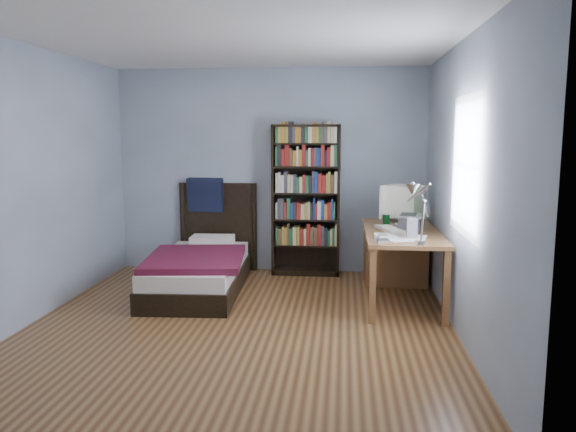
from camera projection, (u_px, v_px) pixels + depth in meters
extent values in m
plane|color=#563119|center=(240.00, 325.00, 5.05)|extent=(4.20, 4.20, 0.00)
plane|color=white|center=(237.00, 38.00, 4.69)|extent=(4.20, 4.20, 0.00)
cube|color=#B1BDCF|center=(270.00, 171.00, 6.94)|extent=(3.80, 0.04, 2.50)
cube|color=#B1BDCF|center=(160.00, 225.00, 2.80)|extent=(3.80, 0.04, 2.50)
cube|color=#B1BDCF|center=(31.00, 185.00, 5.06)|extent=(0.04, 4.20, 2.50)
cube|color=#B1BDCF|center=(463.00, 189.00, 4.68)|extent=(0.04, 4.20, 2.50)
cube|color=white|center=(466.00, 166.00, 4.51)|extent=(0.01, 1.14, 1.14)
cube|color=white|center=(465.00, 166.00, 4.51)|extent=(0.01, 1.00, 1.00)
cube|color=brown|center=(402.00, 232.00, 5.72)|extent=(0.75, 1.64, 0.04)
cube|color=brown|center=(372.00, 286.00, 5.05)|extent=(0.06, 0.06, 0.69)
cube|color=brown|center=(446.00, 288.00, 4.99)|extent=(0.06, 0.06, 0.69)
cube|color=brown|center=(366.00, 251.00, 6.56)|extent=(0.06, 0.06, 0.69)
cube|color=brown|center=(423.00, 252.00, 6.50)|extent=(0.06, 0.06, 0.69)
cube|color=brown|center=(396.00, 255.00, 6.36)|extent=(0.69, 0.40, 0.68)
cube|color=beige|center=(402.00, 223.00, 6.11)|extent=(0.30, 0.29, 0.03)
cylinder|color=beige|center=(402.00, 219.00, 6.11)|extent=(0.09, 0.09, 0.05)
cube|color=beige|center=(405.00, 201.00, 6.08)|extent=(0.48, 0.48, 0.34)
cube|color=beige|center=(388.00, 201.00, 6.10)|extent=(0.21, 0.32, 0.36)
cube|color=#469BFF|center=(387.00, 201.00, 6.10)|extent=(0.15, 0.23, 0.23)
cube|color=#2D2D30|center=(410.00, 224.00, 5.68)|extent=(0.27, 0.29, 0.15)
cube|color=#B2B2B7|center=(410.00, 216.00, 5.67)|extent=(0.31, 0.37, 0.02)
cube|color=#2D2D30|center=(408.00, 214.00, 5.67)|extent=(0.21, 0.28, 0.00)
cube|color=#B2B2B7|center=(426.00, 204.00, 5.64)|extent=(0.14, 0.33, 0.23)
cube|color=#0CBF26|center=(425.00, 204.00, 5.64)|extent=(0.11, 0.27, 0.18)
cube|color=#99999E|center=(421.00, 243.00, 4.95)|extent=(0.06, 0.05, 0.04)
cylinder|color=#99999E|center=(423.00, 221.00, 4.86)|extent=(0.02, 0.14, 0.37)
cylinder|color=#99999E|center=(419.00, 193.00, 4.63)|extent=(0.16, 0.31, 0.19)
cone|color=#99999E|center=(413.00, 190.00, 4.48)|extent=(0.12, 0.12, 0.10)
cube|color=beige|center=(392.00, 230.00, 5.64)|extent=(0.33, 0.51, 0.05)
cube|color=gray|center=(412.00, 229.00, 5.25)|extent=(0.11, 0.11, 0.19)
cylinder|color=#073311|center=(386.00, 220.00, 5.94)|extent=(0.07, 0.07, 0.13)
ellipsoid|color=silver|center=(397.00, 225.00, 5.95)|extent=(0.07, 0.12, 0.04)
cube|color=#B2B2B7|center=(383.00, 235.00, 5.40)|extent=(0.08, 0.10, 0.02)
cube|color=gray|center=(377.00, 237.00, 5.27)|extent=(0.06, 0.10, 0.02)
cube|color=gray|center=(383.00, 241.00, 5.10)|extent=(0.12, 0.12, 0.02)
cube|color=black|center=(274.00, 200.00, 6.83)|extent=(0.03, 0.30, 1.82)
cube|color=black|center=(339.00, 201.00, 6.75)|extent=(0.03, 0.30, 1.82)
cube|color=black|center=(306.00, 126.00, 6.66)|extent=(0.82, 0.30, 0.03)
cube|color=black|center=(306.00, 271.00, 6.91)|extent=(0.82, 0.30, 0.06)
cube|color=black|center=(307.00, 199.00, 6.92)|extent=(0.82, 0.02, 1.82)
cube|color=olive|center=(306.00, 198.00, 6.76)|extent=(0.74, 0.22, 1.62)
cube|color=black|center=(199.00, 281.00, 6.14)|extent=(1.00, 1.87, 0.22)
cube|color=white|center=(198.00, 264.00, 6.11)|extent=(0.96, 1.81, 0.16)
cube|color=maroon|center=(195.00, 259.00, 5.86)|extent=(1.11, 1.30, 0.07)
cube|color=white|center=(212.00, 241.00, 6.74)|extent=(0.52, 0.34, 0.12)
cube|color=black|center=(219.00, 226.00, 7.07)|extent=(0.97, 0.05, 1.10)
cylinder|color=black|center=(183.00, 226.00, 7.09)|extent=(0.06, 0.06, 1.10)
cylinder|color=black|center=(254.00, 227.00, 7.00)|extent=(0.06, 0.06, 1.10)
cube|color=black|center=(206.00, 195.00, 6.99)|extent=(0.46, 0.20, 0.43)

